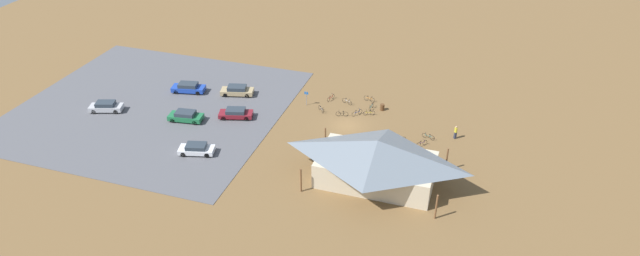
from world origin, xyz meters
The scene contains 24 objects.
ground centered at (0.00, 0.00, 0.00)m, with size 160.00×160.00×0.00m, color brown.
parking_lot_asphalt centered at (27.28, 3.31, 0.03)m, with size 36.08×33.68×0.05m, color #56565B.
bike_pavilion centered at (-6.20, 10.55, 2.96)m, with size 14.96×9.19×5.37m.
trash_bin centered at (-3.49, -5.53, 0.45)m, with size 0.60×0.60×0.90m, color brown.
lot_sign centered at (6.95, -3.65, 1.41)m, with size 0.56×0.08×2.20m.
bicycle_teal_by_bin centered at (-10.63, -0.08, 0.35)m, with size 1.69×0.62×0.77m.
bicycle_white_yard_front centered at (1.62, -5.77, 0.37)m, with size 1.60×0.77×0.83m.
bicycle_orange_near_porch centered at (-1.18, -7.42, 0.39)m, with size 1.70×0.60×0.88m.
bicycle_red_lone_west centered at (4.11, -6.11, 0.36)m, with size 0.67×1.66×0.83m.
bicycle_purple_trailside centered at (-10.09, 1.83, 0.36)m, with size 1.15×1.32×0.79m.
bicycle_green_edge_south centered at (-7.31, 1.80, 0.38)m, with size 1.46×0.91×0.87m.
bicycle_yellow_edge_north centered at (-2.09, -3.60, 0.34)m, with size 1.58×0.68×0.80m.
bicycle_blue_back_row centered at (-0.52, -3.11, 0.38)m, with size 1.11×1.44×0.88m.
bicycle_black_yard_right centered at (1.35, -2.21, 0.37)m, with size 1.67×0.56×0.85m.
bicycle_silver_lone_east centered at (4.45, -2.61, 0.35)m, with size 1.12×1.23×0.74m.
bicycle_teal_yard_left centered at (-1.99, -5.35, 0.38)m, with size 0.48×1.81×0.82m.
bicycle_white_mid_cluster centered at (-4.48, 1.93, 0.39)m, with size 1.40×1.03×0.88m.
car_tan_back_corner centered at (17.48, -3.42, 0.75)m, with size 4.98×2.97×1.41m.
car_green_second_row centered at (20.84, 5.40, 0.74)m, with size 4.73×2.46×1.38m.
car_blue_end_stall centered at (24.63, -2.03, 0.75)m, with size 5.06×2.80×1.42m.
car_white_near_entry centered at (15.65, 11.94, 0.70)m, with size 4.57×2.82×1.30m.
car_silver_by_curb centered at (32.54, 6.48, 0.75)m, with size 4.74×3.00×1.42m.
car_maroon_aisle_side centered at (14.84, 2.60, 0.70)m, with size 4.83×3.01×1.30m.
visitor_at_bikes centered at (-13.84, -1.22, 0.96)m, with size 0.38×0.40×1.82m.
Camera 1 is at (-15.58, 59.92, 37.55)m, focal length 30.81 mm.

